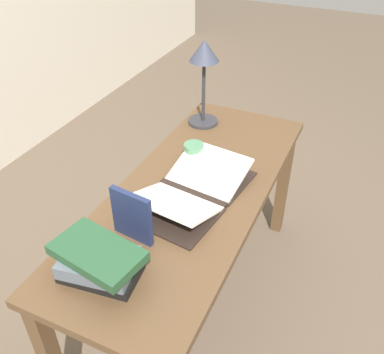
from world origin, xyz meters
The scene contains 7 objects.
ground_plane centered at (0.00, 0.00, 0.00)m, with size 12.00×12.00×0.00m, color brown.
reading_desk centered at (0.00, 0.00, 0.63)m, with size 1.54×0.59×0.73m.
open_book centered at (-0.04, -0.02, 0.76)m, with size 0.59×0.40×0.10m.
book_stack_tall centered at (-0.56, 0.08, 0.80)m, with size 0.22×0.32×0.12m.
book_standing_upright centered at (-0.35, 0.08, 0.84)m, with size 0.04×0.17×0.20m.
reading_lamp centered at (0.55, 0.19, 1.06)m, with size 0.16×0.16×0.44m.
coffee_mug centered at (0.19, 0.08, 0.78)m, with size 0.12×0.09×0.10m.
Camera 1 is at (-1.30, -0.60, 1.84)m, focal length 40.00 mm.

